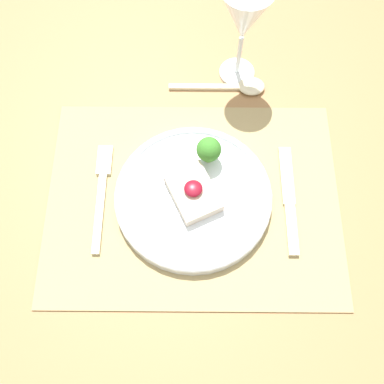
% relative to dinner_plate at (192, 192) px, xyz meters
% --- Properties ---
extents(ground_plane, '(8.00, 8.00, 0.00)m').
position_rel_dinner_plate_xyz_m(ground_plane, '(-0.00, -0.01, -0.76)').
color(ground_plane, brown).
extents(dining_table, '(1.44, 0.95, 0.75)m').
position_rel_dinner_plate_xyz_m(dining_table, '(-0.00, -0.01, -0.11)').
color(dining_table, olive).
rests_on(dining_table, ground_plane).
extents(placemat, '(0.47, 0.36, 0.00)m').
position_rel_dinner_plate_xyz_m(placemat, '(-0.00, -0.01, -0.02)').
color(placemat, '#9E895B').
rests_on(placemat, dining_table).
extents(dinner_plate, '(0.25, 0.25, 0.07)m').
position_rel_dinner_plate_xyz_m(dinner_plate, '(0.00, 0.00, 0.00)').
color(dinner_plate, silver).
rests_on(dinner_plate, placemat).
extents(fork, '(0.02, 0.19, 0.01)m').
position_rel_dinner_plate_xyz_m(fork, '(-0.15, 0.01, -0.01)').
color(fork, beige).
rests_on(fork, placemat).
extents(knife, '(0.02, 0.19, 0.01)m').
position_rel_dinner_plate_xyz_m(knife, '(0.15, -0.02, -0.01)').
color(knife, beige).
rests_on(knife, placemat).
extents(spoon, '(0.17, 0.04, 0.01)m').
position_rel_dinner_plate_xyz_m(spoon, '(0.08, 0.22, -0.01)').
color(spoon, beige).
rests_on(spoon, dining_table).
extents(wine_glass_near, '(0.09, 0.09, 0.19)m').
position_rel_dinner_plate_xyz_m(wine_glass_near, '(0.08, 0.25, 0.12)').
color(wine_glass_near, white).
rests_on(wine_glass_near, dining_table).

